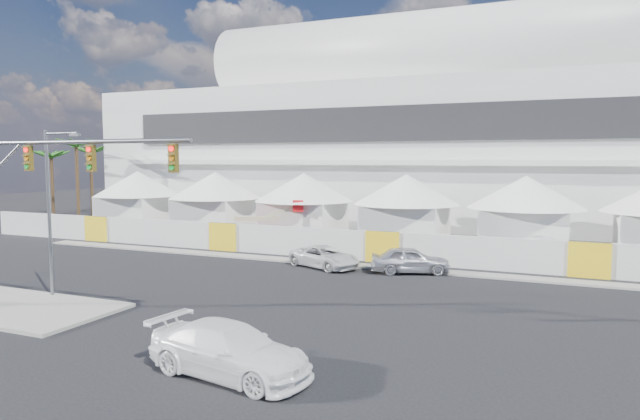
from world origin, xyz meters
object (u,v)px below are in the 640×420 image
at_px(boom_lift, 249,231).
at_px(sedan_silver, 410,260).
at_px(streetlight_median, 52,201).
at_px(pickup_near, 229,350).
at_px(traffic_mast, 17,204).
at_px(lot_car_a, 543,249).
at_px(pickup_curb, 325,257).

bearing_deg(boom_lift, sedan_silver, -49.95).
relative_size(streetlight_median, boom_lift, 1.14).
xyz_separation_m(pickup_near, boom_lift, (-13.72, 24.67, 0.10)).
distance_m(pickup_near, traffic_mast, 12.89).
height_order(traffic_mast, boom_lift, traffic_mast).
relative_size(lot_car_a, streetlight_median, 0.59).
bearing_deg(sedan_silver, streetlight_median, 110.28).
height_order(pickup_curb, lot_car_a, lot_car_a).
height_order(sedan_silver, lot_car_a, sedan_silver).
distance_m(sedan_silver, streetlight_median, 19.24).
bearing_deg(lot_car_a, sedan_silver, 156.39).
distance_m(traffic_mast, boom_lift, 22.59).
relative_size(traffic_mast, streetlight_median, 1.50).
relative_size(pickup_near, lot_car_a, 1.19).
bearing_deg(traffic_mast, pickup_near, -11.61).
height_order(lot_car_a, boom_lift, boom_lift).
bearing_deg(lot_car_a, pickup_near, -178.14).
height_order(sedan_silver, traffic_mast, traffic_mast).
height_order(pickup_curb, pickup_near, pickup_near).
distance_m(sedan_silver, boom_lift, 16.49).
distance_m(lot_car_a, streetlight_median, 29.20).
xyz_separation_m(lot_car_a, traffic_mast, (-20.16, -22.45, 3.98)).
xyz_separation_m(sedan_silver, boom_lift, (-14.89, 7.08, 0.13)).
distance_m(pickup_near, boom_lift, 28.23).
xyz_separation_m(pickup_curb, lot_car_a, (12.19, 7.77, 0.10)).
relative_size(traffic_mast, boom_lift, 1.71).
height_order(streetlight_median, boom_lift, streetlight_median).
xyz_separation_m(sedan_silver, pickup_near, (-1.17, -17.59, 0.02)).
bearing_deg(streetlight_median, boom_lift, 92.46).
relative_size(pickup_curb, boom_lift, 0.69).
bearing_deg(boom_lift, traffic_mast, -110.13).
relative_size(pickup_curb, pickup_near, 0.86).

